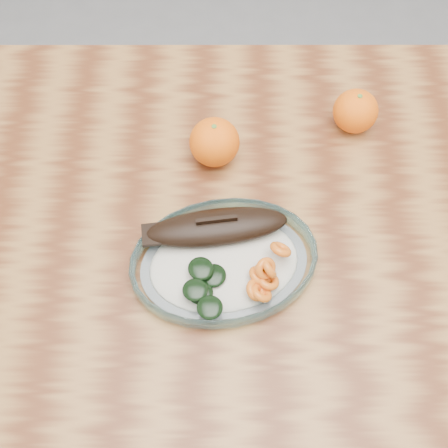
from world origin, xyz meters
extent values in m
plane|color=slate|center=(0.00, 0.00, 0.00)|extent=(3.00, 3.00, 0.00)
cube|color=#5A2C15|center=(0.00, 0.00, 0.73)|extent=(1.20, 0.80, 0.04)
cylinder|color=brown|center=(-0.54, 0.34, 0.35)|extent=(0.06, 0.06, 0.71)
ellipsoid|color=white|center=(-0.07, -0.06, 0.76)|extent=(0.55, 0.44, 0.01)
torus|color=#83C4CB|center=(-0.07, -0.06, 0.77)|extent=(0.58, 0.58, 0.03)
ellipsoid|color=silver|center=(-0.07, -0.06, 0.77)|extent=(0.49, 0.38, 0.02)
ellipsoid|color=black|center=(-0.08, -0.01, 0.80)|extent=(0.22, 0.09, 0.04)
ellipsoid|color=black|center=(-0.08, -0.01, 0.79)|extent=(0.18, 0.07, 0.02)
cube|color=black|center=(-0.17, -0.02, 0.80)|extent=(0.04, 0.04, 0.01)
cube|color=black|center=(-0.08, -0.01, 0.81)|extent=(0.06, 0.01, 0.02)
torus|color=#CB4C0E|center=(-0.02, -0.09, 0.79)|extent=(0.04, 0.04, 0.04)
torus|color=#CB4C0E|center=(-0.01, -0.08, 0.79)|extent=(0.05, 0.05, 0.03)
torus|color=#CB4C0E|center=(-0.02, -0.11, 0.79)|extent=(0.04, 0.05, 0.04)
torus|color=#CB4C0E|center=(-0.01, -0.11, 0.79)|extent=(0.05, 0.05, 0.03)
torus|color=#CB4C0E|center=(0.00, -0.09, 0.79)|extent=(0.04, 0.04, 0.03)
torus|color=#CB4C0E|center=(-0.01, -0.08, 0.79)|extent=(0.04, 0.05, 0.04)
torus|color=#CB4C0E|center=(0.02, -0.05, 0.81)|extent=(0.04, 0.04, 0.04)
torus|color=#CB4C0E|center=(-0.01, -0.08, 0.81)|extent=(0.05, 0.04, 0.04)
torus|color=#CB4C0E|center=(0.00, -0.08, 0.81)|extent=(0.03, 0.04, 0.04)
ellipsoid|color=black|center=(-0.10, -0.11, 0.79)|extent=(0.05, 0.05, 0.01)
ellipsoid|color=black|center=(-0.10, -0.11, 0.79)|extent=(0.05, 0.04, 0.01)
ellipsoid|color=black|center=(-0.08, -0.09, 0.79)|extent=(0.05, 0.05, 0.01)
ellipsoid|color=black|center=(-0.10, -0.08, 0.80)|extent=(0.05, 0.05, 0.01)
ellipsoid|color=black|center=(-0.08, -0.14, 0.80)|extent=(0.05, 0.05, 0.01)
ellipsoid|color=black|center=(-0.11, -0.11, 0.80)|extent=(0.04, 0.04, 0.01)
sphere|color=#FF4605|center=(-0.08, 0.14, 0.79)|extent=(0.08, 0.08, 0.08)
sphere|color=#FF4605|center=(0.15, 0.21, 0.79)|extent=(0.07, 0.07, 0.07)
camera|label=1|loc=(-0.07, -0.41, 1.50)|focal=45.00mm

